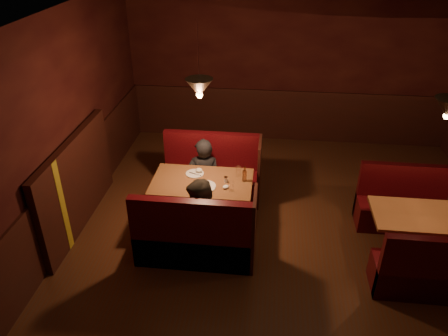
# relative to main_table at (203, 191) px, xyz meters

# --- Properties ---
(room) EXTENTS (6.02, 7.02, 2.92)m
(room) POSITION_rel_main_table_xyz_m (0.90, -0.49, 0.49)
(room) COLOR #562914
(room) RESTS_ON ground
(main_table) EXTENTS (1.36, 0.83, 0.95)m
(main_table) POSITION_rel_main_table_xyz_m (0.00, 0.00, 0.00)
(main_table) COLOR brown
(main_table) RESTS_ON ground
(main_bench_far) EXTENTS (1.50, 0.53, 1.02)m
(main_bench_far) POSITION_rel_main_table_xyz_m (0.02, 0.77, -0.24)
(main_bench_far) COLOR black
(main_bench_far) RESTS_ON ground
(main_bench_near) EXTENTS (1.50, 0.53, 1.02)m
(main_bench_near) POSITION_rel_main_table_xyz_m (0.02, -0.77, -0.24)
(main_bench_near) COLOR black
(main_bench_near) RESTS_ON ground
(second_table) EXTENTS (1.14, 0.73, 0.64)m
(second_table) POSITION_rel_main_table_xyz_m (2.77, -0.34, -0.08)
(second_table) COLOR brown
(second_table) RESTS_ON ground
(second_bench_far) EXTENTS (1.26, 0.47, 0.90)m
(second_bench_far) POSITION_rel_main_table_xyz_m (2.79, 0.34, -0.27)
(second_bench_far) COLOR black
(second_bench_far) RESTS_ON ground
(second_bench_near) EXTENTS (1.26, 0.47, 0.90)m
(second_bench_near) POSITION_rel_main_table_xyz_m (2.79, -1.02, -0.27)
(second_bench_near) COLOR black
(second_bench_near) RESTS_ON ground
(diner_a) EXTENTS (0.56, 0.41, 1.43)m
(diner_a) POSITION_rel_main_table_xyz_m (-0.08, 0.56, 0.15)
(diner_a) COLOR black
(diner_a) RESTS_ON ground
(diner_b) EXTENTS (0.86, 0.76, 1.48)m
(diner_b) POSITION_rel_main_table_xyz_m (0.10, -0.69, 0.18)
(diner_b) COLOR #2F2A22
(diner_b) RESTS_ON ground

